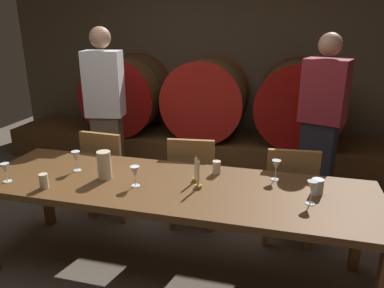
# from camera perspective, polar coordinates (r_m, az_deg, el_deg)

# --- Properties ---
(ground_plane) EXTENTS (7.77, 7.77, 0.00)m
(ground_plane) POSITION_cam_1_polar(r_m,az_deg,el_deg) (3.02, -7.36, -18.58)
(ground_plane) COLOR brown
(back_wall) EXTENTS (5.98, 0.24, 2.57)m
(back_wall) POSITION_cam_1_polar(r_m,az_deg,el_deg) (5.14, 3.85, 12.84)
(back_wall) COLOR brown
(back_wall) RESTS_ON ground
(barrel_shelf) EXTENTS (5.38, 0.90, 0.39)m
(barrel_shelf) POSITION_cam_1_polar(r_m,az_deg,el_deg) (4.86, 2.35, -0.77)
(barrel_shelf) COLOR brown
(barrel_shelf) RESTS_ON ground
(wine_barrel_left) EXTENTS (1.01, 0.83, 1.01)m
(wine_barrel_left) POSITION_cam_1_polar(r_m,az_deg,el_deg) (5.01, -10.08, 7.76)
(wine_barrel_left) COLOR brown
(wine_barrel_left) RESTS_ON barrel_shelf
(wine_barrel_center) EXTENTS (1.01, 0.83, 1.01)m
(wine_barrel_center) POSITION_cam_1_polar(r_m,az_deg,el_deg) (4.67, 2.37, 7.23)
(wine_barrel_center) COLOR brown
(wine_barrel_center) RESTS_ON barrel_shelf
(wine_barrel_right) EXTENTS (1.01, 0.83, 1.01)m
(wine_barrel_right) POSITION_cam_1_polar(r_m,az_deg,el_deg) (4.58, 16.36, 6.23)
(wine_barrel_right) COLOR brown
(wine_barrel_right) RESTS_ON barrel_shelf
(dining_table) EXTENTS (2.83, 0.84, 0.73)m
(dining_table) POSITION_cam_1_polar(r_m,az_deg,el_deg) (2.62, -3.05, -7.55)
(dining_table) COLOR brown
(dining_table) RESTS_ON ground
(chair_left) EXTENTS (0.42, 0.42, 0.88)m
(chair_left) POSITION_cam_1_polar(r_m,az_deg,el_deg) (3.53, -12.94, -3.90)
(chair_left) COLOR olive
(chair_left) RESTS_ON ground
(chair_center) EXTENTS (0.44, 0.44, 0.88)m
(chair_center) POSITION_cam_1_polar(r_m,az_deg,el_deg) (3.28, 0.07, -5.25)
(chair_center) COLOR olive
(chair_center) RESTS_ON ground
(chair_right) EXTENTS (0.43, 0.43, 0.88)m
(chair_right) POSITION_cam_1_polar(r_m,az_deg,el_deg) (3.15, 14.99, -7.03)
(chair_right) COLOR olive
(chair_right) RESTS_ON ground
(guest_left) EXTENTS (0.42, 0.30, 1.77)m
(guest_left) POSITION_cam_1_polar(r_m,az_deg,el_deg) (3.96, -13.36, 5.03)
(guest_left) COLOR brown
(guest_left) RESTS_ON ground
(guest_right) EXTENTS (0.44, 0.36, 1.73)m
(guest_right) POSITION_cam_1_polar(r_m,az_deg,el_deg) (3.57, 19.49, 2.48)
(guest_right) COLOR black
(guest_right) RESTS_ON ground
(candle_left) EXTENTS (0.05, 0.05, 0.20)m
(candle_left) POSITION_cam_1_polar(r_m,az_deg,el_deg) (2.61, 0.58, -4.75)
(candle_left) COLOR olive
(candle_left) RESTS_ON dining_table
(candle_right) EXTENTS (0.05, 0.05, 0.22)m
(candle_right) POSITION_cam_1_polar(r_m,az_deg,el_deg) (2.50, 0.97, -5.62)
(candle_right) COLOR olive
(candle_right) RESTS_ON dining_table
(pitcher) EXTENTS (0.10, 0.10, 0.21)m
(pitcher) POSITION_cam_1_polar(r_m,az_deg,el_deg) (2.71, -13.63, -3.27)
(pitcher) COLOR beige
(pitcher) RESTS_ON dining_table
(wine_glass_far_left) EXTENTS (0.06, 0.06, 0.14)m
(wine_glass_far_left) POSITION_cam_1_polar(r_m,az_deg,el_deg) (2.91, -27.22, -3.52)
(wine_glass_far_left) COLOR silver
(wine_glass_far_left) RESTS_ON dining_table
(wine_glass_left) EXTENTS (0.07, 0.07, 0.16)m
(wine_glass_left) POSITION_cam_1_polar(r_m,az_deg,el_deg) (2.91, -17.73, -2.02)
(wine_glass_left) COLOR white
(wine_glass_left) RESTS_ON dining_table
(wine_glass_center) EXTENTS (0.07, 0.07, 0.15)m
(wine_glass_center) POSITION_cam_1_polar(r_m,az_deg,el_deg) (2.55, -8.93, -4.43)
(wine_glass_center) COLOR white
(wine_glass_center) RESTS_ON dining_table
(wine_glass_right) EXTENTS (0.07, 0.07, 0.15)m
(wine_glass_right) POSITION_cam_1_polar(r_m,az_deg,el_deg) (2.68, 13.06, -3.33)
(wine_glass_right) COLOR white
(wine_glass_right) RESTS_ON dining_table
(wine_glass_far_right) EXTENTS (0.06, 0.06, 0.16)m
(wine_glass_far_right) POSITION_cam_1_polar(r_m,az_deg,el_deg) (2.40, 18.30, -6.52)
(wine_glass_far_right) COLOR silver
(wine_glass_far_right) RESTS_ON dining_table
(cup_left) EXTENTS (0.06, 0.06, 0.10)m
(cup_left) POSITION_cam_1_polar(r_m,az_deg,el_deg) (2.71, -22.23, -5.40)
(cup_left) COLOR beige
(cup_left) RESTS_ON dining_table
(cup_center) EXTENTS (0.06, 0.06, 0.10)m
(cup_center) POSITION_cam_1_polar(r_m,az_deg,el_deg) (2.75, 3.88, -3.68)
(cup_center) COLOR beige
(cup_center) RESTS_ON dining_table
(cup_right) EXTENTS (0.08, 0.08, 0.11)m
(cup_right) POSITION_cam_1_polar(r_m,az_deg,el_deg) (2.56, 19.06, -6.36)
(cup_right) COLOR silver
(cup_right) RESTS_ON dining_table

